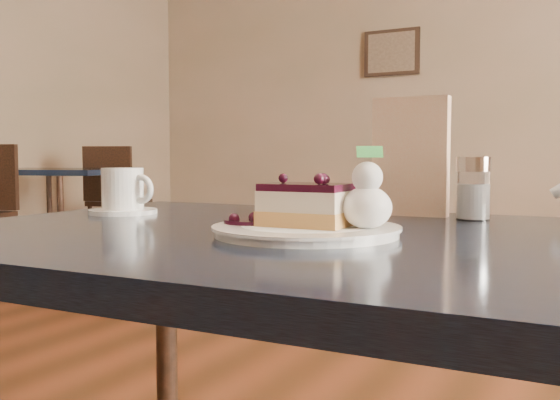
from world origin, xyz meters
The scene contains 10 objects.
main_table centered at (-0.06, 0.37, 0.61)m, with size 1.12×0.77×0.69m.
dessert_plate centered at (-0.05, 0.33, 0.69)m, with size 0.23×0.23×0.01m, color white.
cheesecake_slice centered at (-0.05, 0.33, 0.72)m, with size 0.11×0.08×0.05m.
whipped_cream centered at (0.02, 0.34, 0.72)m, with size 0.06×0.06×0.05m.
berry_sauce centered at (-0.13, 0.32, 0.70)m, with size 0.07×0.07×0.01m, color black.
coffee_set centered at (-0.47, 0.45, 0.72)m, with size 0.13×0.12×0.08m.
menu_card centered at (-0.02, 0.65, 0.79)m, with size 0.13×0.03×0.20m, color beige.
sugar_shaker centered at (0.09, 0.62, 0.74)m, with size 0.05×0.05×0.10m.
napkin_stack centered at (-0.17, 0.65, 0.71)m, with size 0.11×0.11×0.05m, color white.
bg_table_far_left centered at (-3.20, 2.70, 0.07)m, with size 1.11×1.70×1.13m.
Camera 1 is at (0.29, -0.38, 0.79)m, focal length 40.00 mm.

